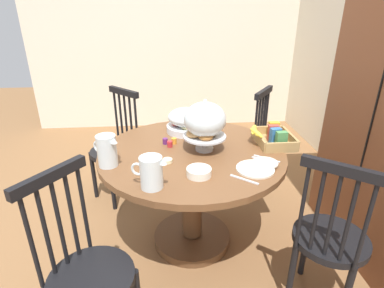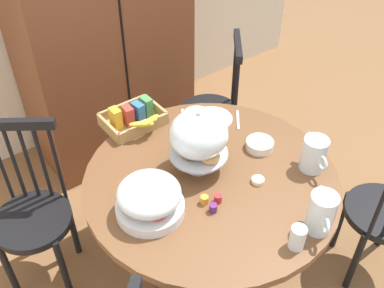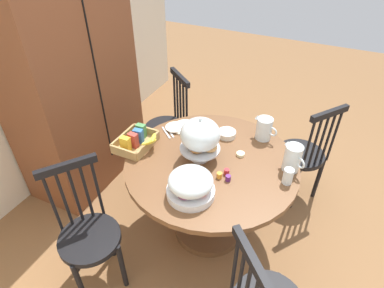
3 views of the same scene
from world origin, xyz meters
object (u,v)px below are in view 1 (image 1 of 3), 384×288
Objects in this scene: windsor_chair_near_window at (116,151)px; butter_dish at (167,161)px; windsor_chair_by_cabinet at (88,277)px; china_plate_large at (255,169)px; milk_pitcher at (151,174)px; drinking_glass at (110,147)px; pastry_stand_with_dome at (205,122)px; china_plate_small at (265,163)px; windsor_chair_facing_door at (329,241)px; dining_table at (192,179)px; fruit_platter_covered at (187,121)px; windsor_chair_far_side at (245,144)px; cereal_bowl at (199,172)px; orange_juice_pitcher at (107,152)px; cereal_basket at (273,137)px.

butter_dish is at bearing 28.52° from windsor_chair_near_window.
windsor_chair_by_cabinet is 0.75m from butter_dish.
milk_pitcher is at bearing -77.24° from china_plate_large.
china_plate_large is 0.91m from drinking_glass.
pastry_stand_with_dome is 0.44m from china_plate_large.
milk_pitcher reaches higher than china_plate_small.
windsor_chair_facing_door reaches higher than drinking_glass.
dining_table is 0.46m from fruit_platter_covered.
cereal_bowl is (1.05, -0.54, 0.31)m from windsor_chair_far_side.
pastry_stand_with_dome is at bearing 105.79° from orange_juice_pitcher.
butter_dish is at bearing 91.26° from orange_juice_pitcher.
milk_pitcher is at bearing 134.47° from windsor_chair_by_cabinet.
china_plate_small is (0.31, -0.15, -0.03)m from cereal_basket.
cereal_basket is 1.09m from drinking_glass.
pastry_stand_with_dome is 1.15× the size of fruit_platter_covered.
dining_table is 0.91m from windsor_chair_by_cabinet.
windsor_chair_far_side is at bearing -173.91° from windsor_chair_facing_door.
cereal_basket is 2.11× the size of china_plate_small.
orange_juice_pitcher is 1.73× the size of drinking_glass.
china_plate_large is (0.64, 0.35, -0.08)m from fruit_platter_covered.
windsor_chair_far_side is 0.77m from fruit_platter_covered.
cereal_basket is 0.68m from cereal_bowl.
cereal_basket is (-0.06, 0.48, -0.15)m from pastry_stand_with_dome.
drinking_glass is at bearing -85.32° from cereal_basket.
dining_table is at bearing -130.18° from china_plate_large.
pastry_stand_with_dome is at bearing 15.28° from fruit_platter_covered.
drinking_glass is at bearing -55.48° from windsor_chair_far_side.
fruit_platter_covered is at bearing 125.49° from drinking_glass.
windsor_chair_far_side is at bearing 146.67° from pastry_stand_with_dome.
pastry_stand_with_dome is (-0.73, 0.63, 0.48)m from windsor_chair_by_cabinet.
windsor_chair_far_side is (-1.44, 1.10, 0.00)m from windsor_chair_by_cabinet.
windsor_chair_by_cabinet is 6.96× the size of cereal_bowl.
china_plate_large is at bearing -55.70° from china_plate_small.
orange_juice_pitcher is 0.60× the size of cereal_basket.
pastry_stand_with_dome is at bearing 46.29° from windsor_chair_near_window.
cereal_bowl is at bearing 1.68° from fruit_platter_covered.
windsor_chair_facing_door is at bearing 49.42° from dining_table.
drinking_glass is (0.36, -0.51, -0.03)m from fruit_platter_covered.
orange_juice_pitcher is (0.17, -0.59, -0.11)m from pastry_stand_with_dome.
dining_table is 8.67× the size of cereal_bowl.
milk_pitcher is 1.79× the size of drinking_glass.
windsor_chair_near_window is at bearing -131.65° from china_plate_small.
cereal_bowl is (-0.27, -0.68, 0.31)m from windsor_chair_facing_door.
drinking_glass is (0.74, -1.07, 0.34)m from windsor_chair_far_side.
china_plate_large is at bearing 49.82° from dining_table.
fruit_platter_covered is 0.64m from cereal_basket.
fruit_platter_covered is at bearing -143.40° from windsor_chair_facing_door.
dining_table is 6.17× the size of milk_pitcher.
windsor_chair_facing_door reaches higher than butter_dish.
windsor_chair_far_side reaches higher than china_plate_small.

